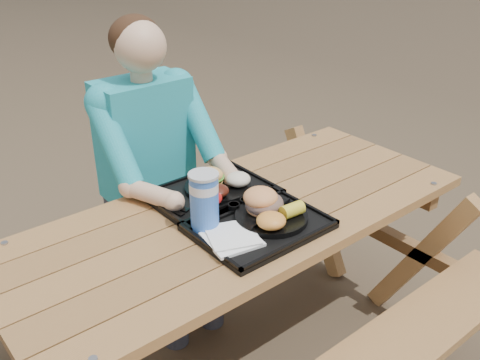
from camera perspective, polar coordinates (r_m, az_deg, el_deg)
ground at (r=2.46m, az=0.00°, el=-18.59°), size 60.00×60.00×0.00m
picnic_table at (r=2.21m, az=0.00°, el=-11.76°), size 1.80×1.49×0.75m
tray_near at (r=1.88m, az=2.00°, el=-4.97°), size 0.45×0.35×0.02m
tray_far at (r=2.08m, az=-2.86°, el=-1.63°), size 0.45×0.35×0.02m
plate_near at (r=1.90m, az=3.36°, el=-3.96°), size 0.26×0.26×0.02m
plate_far at (r=2.09m, az=-2.38°, el=-0.80°), size 0.26×0.26×0.02m
napkin_stack at (r=1.78m, az=-0.88°, el=-6.24°), size 0.19×0.19×0.02m
soda_cup at (r=1.81m, az=-3.83°, el=-2.40°), size 0.10×0.10×0.20m
condiment_bbq at (r=1.95m, az=-0.66°, el=-2.91°), size 0.04×0.04×0.03m
condiment_mustard at (r=1.98m, az=0.61°, el=-2.38°), size 0.04×0.04×0.03m
sandwich at (r=1.89m, az=2.64°, el=-1.44°), size 0.13×0.13×0.14m
mac_cheese at (r=1.81m, az=3.35°, el=-4.35°), size 0.10×0.10×0.05m
corn_cob at (r=1.88m, az=5.58°, el=-3.20°), size 0.09×0.09×0.05m
cutlery_far at (r=2.00m, az=-7.28°, el=-2.72°), size 0.08×0.15×0.01m
burger at (r=2.09m, az=-3.20°, el=0.89°), size 0.10×0.10×0.09m
baked_beans at (r=2.00m, az=-2.52°, el=-1.16°), size 0.09×0.09×0.04m
potato_salad at (r=2.07m, az=-0.18°, el=0.08°), size 0.10×0.10×0.05m
diner at (r=2.43m, az=-9.48°, el=-0.70°), size 0.48×0.84×1.28m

